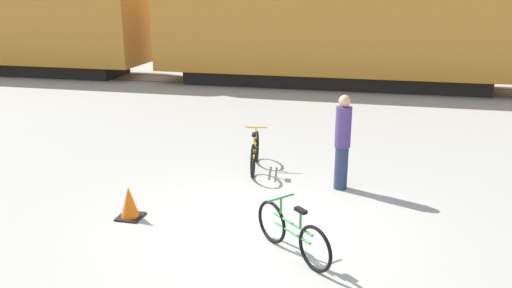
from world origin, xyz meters
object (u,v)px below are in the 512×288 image
Objects in this scene: freight_train at (334,9)px; bicycle_green at (292,233)px; bicycle_yellow at (255,153)px; traffic_cone at (129,203)px; person_in_purple at (342,142)px.

bicycle_green is at bearing -87.59° from freight_train.
bicycle_green is at bearing -68.56° from bicycle_yellow.
freight_train reaches higher than bicycle_yellow.
bicycle_yellow is at bearing 61.02° from traffic_cone.
bicycle_yellow is 3.00× the size of traffic_cone.
person_in_purple is at bearing -19.59° from bicycle_yellow.
bicycle_yellow is at bearing 111.44° from bicycle_green.
person_in_purple is at bearing 79.28° from bicycle_green.
freight_train is at bearing 92.41° from bicycle_green.
freight_train is at bearing -105.97° from person_in_purple.
bicycle_yellow is 3.11m from traffic_cone.
freight_train is 13.49m from bicycle_green.
bicycle_green is 3.59m from bicycle_yellow.
traffic_cone is (-2.26, -12.61, -2.66)m from freight_train.
freight_train reaches higher than traffic_cone.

